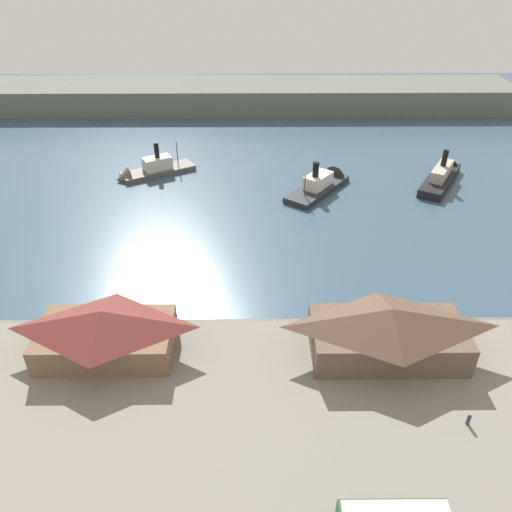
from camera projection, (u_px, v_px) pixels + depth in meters
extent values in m
plane|color=#385166|center=(241.00, 311.00, 78.48)|extent=(320.00, 320.00, 0.00)
cube|color=gray|center=(238.00, 423.00, 59.72)|extent=(110.00, 36.00, 1.20)
cube|color=#666159|center=(241.00, 323.00, 75.19)|extent=(110.00, 0.80, 1.00)
cube|color=brown|center=(107.00, 339.00, 68.16)|extent=(18.20, 10.20, 4.18)
pyramid|color=maroon|center=(102.00, 320.00, 66.23)|extent=(18.57, 10.71, 2.88)
cube|color=brown|center=(387.00, 339.00, 67.78)|extent=(20.70, 10.16, 4.68)
pyramid|color=brown|center=(391.00, 318.00, 65.68)|extent=(21.11, 10.67, 3.00)
cube|color=beige|center=(396.00, 511.00, 45.70)|extent=(10.04, 1.88, 0.50)
cylinder|color=#33384C|center=(469.00, 420.00, 58.49)|extent=(0.44, 0.44, 1.50)
sphere|color=#CCA889|center=(470.00, 415.00, 58.00)|extent=(0.27, 0.27, 0.27)
cylinder|color=black|center=(25.00, 327.00, 72.78)|extent=(0.44, 0.44, 0.90)
cube|color=#514C47|center=(158.00, 171.00, 123.15)|extent=(18.46, 13.90, 1.24)
cone|color=#514C47|center=(123.00, 179.00, 119.31)|extent=(5.34, 6.01, 5.06)
cube|color=beige|center=(157.00, 163.00, 121.98)|extent=(7.75, 6.64, 3.04)
cylinder|color=black|center=(157.00, 150.00, 120.21)|extent=(1.18, 1.18, 3.74)
cylinder|color=brown|center=(177.00, 153.00, 123.47)|extent=(0.24, 0.24, 6.04)
cube|color=#23282D|center=(317.00, 189.00, 114.46)|extent=(16.72, 19.18, 1.33)
cone|color=#23282D|center=(338.00, 175.00, 120.95)|extent=(6.60, 6.19, 5.64)
cube|color=silver|center=(318.00, 180.00, 113.29)|extent=(7.59, 8.23, 2.96)
cylinder|color=black|center=(316.00, 169.00, 110.60)|extent=(1.44, 1.44, 3.48)
cylinder|color=brown|center=(305.00, 185.00, 108.87)|extent=(0.24, 0.24, 4.89)
cube|color=black|center=(440.00, 180.00, 117.85)|extent=(15.17, 20.27, 1.97)
cone|color=black|center=(450.00, 166.00, 125.24)|extent=(5.97, 5.62, 4.74)
cube|color=#B2A893|center=(442.00, 171.00, 116.61)|extent=(8.06, 10.59, 2.60)
cylinder|color=black|center=(445.00, 158.00, 115.05)|extent=(1.27, 1.27, 3.82)
cube|color=#60665B|center=(246.00, 96.00, 168.44)|extent=(180.00, 24.00, 8.00)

